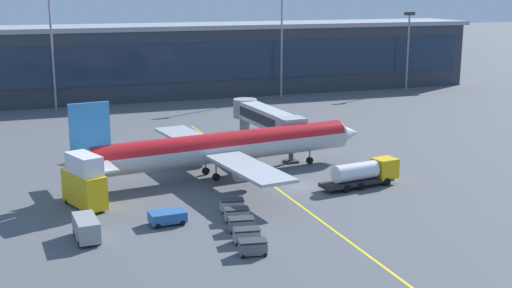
{
  "coord_description": "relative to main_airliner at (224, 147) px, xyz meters",
  "views": [
    {
      "loc": [
        -32.99,
        -74.86,
        24.36
      ],
      "look_at": [
        -3.57,
        5.91,
        4.5
      ],
      "focal_mm": 47.0,
      "sensor_mm": 36.0,
      "label": 1
    }
  ],
  "objects": [
    {
      "name": "jet_bridge",
      "position": [
        10.74,
        12.9,
        1.0
      ],
      "size": [
        4.78,
        21.18,
        6.66
      ],
      "color": "#B2B7BC",
      "rests_on": "ground_plane"
    },
    {
      "name": "baggage_cart_2",
      "position": [
        -4.62,
        -20.84,
        -3.18
      ],
      "size": [
        2.86,
        1.99,
        1.48
      ],
      "color": "#595B60",
      "rests_on": "ground_plane"
    },
    {
      "name": "baggage_cart_0",
      "position": [
        -5.65,
        -27.16,
        -3.18
      ],
      "size": [
        2.86,
        1.99,
        1.48
      ],
      "color": "#595B60",
      "rests_on": "ground_plane"
    },
    {
      "name": "baggage_cart_4",
      "position": [
        -3.59,
        -14.52,
        -3.18
      ],
      "size": [
        2.86,
        1.99,
        1.48
      ],
      "color": "#B2B7BC",
      "rests_on": "ground_plane"
    },
    {
      "name": "baggage_cart_1",
      "position": [
        -5.14,
        -24.0,
        -3.18
      ],
      "size": [
        2.86,
        1.99,
        1.48
      ],
      "color": "gray",
      "rests_on": "ground_plane"
    },
    {
      "name": "main_airliner",
      "position": [
        0.0,
        0.0,
        0.0
      ],
      "size": [
        43.8,
        35.0,
        11.31
      ],
      "color": "#B2B7BC",
      "rests_on": "ground_plane"
    },
    {
      "name": "apron_light_mast_0",
      "position": [
        -17.7,
        59.76,
        10.18
      ],
      "size": [
        2.8,
        0.5,
        24.28
      ],
      "color": "gray",
      "rests_on": "ground_plane"
    },
    {
      "name": "baggage_cart_3",
      "position": [
        -4.11,
        -17.68,
        -3.18
      ],
      "size": [
        2.86,
        1.99,
        1.48
      ],
      "color": "gray",
      "rests_on": "ground_plane"
    },
    {
      "name": "terminal_building",
      "position": [
        0.48,
        71.72,
        4.3
      ],
      "size": [
        170.86,
        18.39,
        16.48
      ],
      "color": "#2D333D",
      "rests_on": "ground_plane"
    },
    {
      "name": "apron_light_mast_1",
      "position": [
        32.56,
        59.76,
        9.96
      ],
      "size": [
        2.8,
        0.5,
        23.86
      ],
      "color": "gray",
      "rests_on": "ground_plane"
    },
    {
      "name": "fuel_tanker",
      "position": [
        15.29,
        -10.73,
        -2.21
      ],
      "size": [
        11.05,
        4.04,
        3.25
      ],
      "color": "#232326",
      "rests_on": "ground_plane"
    },
    {
      "name": "apron_lead_in_line",
      "position": [
        4.5,
        -5.87,
        -3.96
      ],
      "size": [
        0.58,
        80.0,
        0.01
      ],
      "primitive_type": "cube",
      "rotation": [
        0.0,
        0.0,
        -0.0
      ],
      "color": "yellow",
      "rests_on": "ground_plane"
    },
    {
      "name": "catering_lift",
      "position": [
        -18.89,
        -7.3,
        -0.89
      ],
      "size": [
        4.64,
        7.24,
        6.3
      ],
      "color": "yellow",
      "rests_on": "ground_plane"
    },
    {
      "name": "ground_plane",
      "position": [
        7.43,
        -7.87,
        -3.96
      ],
      "size": [
        700.0,
        700.0,
        0.0
      ],
      "primitive_type": "plane",
      "color": "#515459"
    },
    {
      "name": "crew_van",
      "position": [
        -19.9,
        -17.73,
        -2.65
      ],
      "size": [
        2.34,
        5.1,
        2.3
      ],
      "color": "gray",
      "rests_on": "ground_plane"
    },
    {
      "name": "apron_light_mast_2",
      "position": [
        66.06,
        59.76,
        7.48
      ],
      "size": [
        2.8,
        0.5,
        19.08
      ],
      "color": "gray",
      "rests_on": "ground_plane"
    },
    {
      "name": "pushback_tug",
      "position": [
        -11.38,
        -16.06,
        -3.11
      ],
      "size": [
        3.92,
        2.5,
        1.4
      ],
      "color": "#285B9E",
      "rests_on": "ground_plane"
    }
  ]
}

